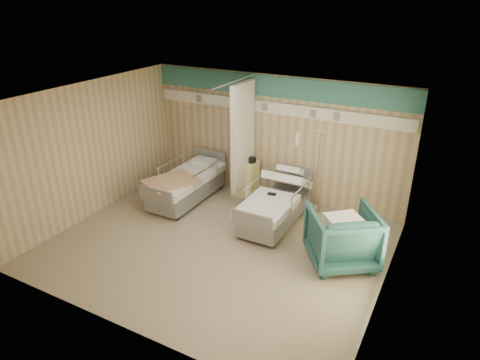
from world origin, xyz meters
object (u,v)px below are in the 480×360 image
object	(u,v)px
iv_stand_left	(189,167)
iv_stand_right	(316,194)
bed_right	(275,209)
bedside_cabinet	(246,178)
bed_left	(187,188)
visitor_armchair	(342,237)

from	to	relation	value
iv_stand_left	iv_stand_right	bearing A→B (deg)	1.51
bed_right	bedside_cabinet	xyz separation A→B (m)	(-1.15, 0.90, 0.11)
bed_left	iv_stand_left	distance (m)	1.00
visitor_armchair	iv_stand_left	size ratio (longest dim) A/B	0.58
visitor_armchair	bed_left	bearing A→B (deg)	-45.77
bed_left	iv_stand_right	world-z (taller)	iv_stand_right
iv_stand_right	bed_left	bearing A→B (deg)	-160.99
bed_right	iv_stand_left	distance (m)	2.84
bedside_cabinet	iv_stand_right	world-z (taller)	iv_stand_right
bed_right	iv_stand_left	world-z (taller)	iv_stand_left
bedside_cabinet	visitor_armchair	xyz separation A→B (m)	(2.74, -1.65, 0.09)
visitor_armchair	bed_right	bearing A→B (deg)	-59.82
bed_right	bed_left	xyz separation A→B (m)	(-2.20, 0.00, 0.00)
bed_right	bedside_cabinet	world-z (taller)	bedside_cabinet
bed_right	visitor_armchair	bearing A→B (deg)	-25.24
bed_right	visitor_armchair	distance (m)	1.77
visitor_armchair	iv_stand_left	xyz separation A→B (m)	(-4.30, 1.61, -0.11)
iv_stand_right	iv_stand_left	distance (m)	3.25
iv_stand_right	iv_stand_left	bearing A→B (deg)	-178.49
bed_left	bed_right	bearing A→B (deg)	0.00
bedside_cabinet	iv_stand_left	distance (m)	1.56
bed_right	bed_left	world-z (taller)	same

